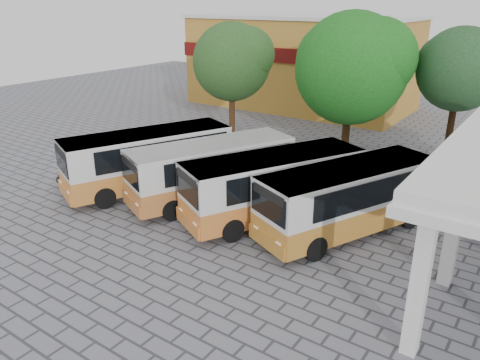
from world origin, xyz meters
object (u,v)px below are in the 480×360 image
Objects in this scene: bus_far_left at (148,157)px; parked_car at (99,170)px; bus_centre_right at (274,183)px; bus_far_right at (349,195)px; bus_centre_left at (212,168)px.

bus_far_left is 1.99× the size of parked_car.
bus_centre_right reaches higher than bus_far_right.
bus_centre_right is at bearing 24.38° from bus_centre_left.
bus_far_left is 1.04× the size of bus_far_right.
bus_centre_left is (3.70, 0.74, -0.08)m from bus_far_left.
bus_centre_right is at bearing -146.23° from bus_far_right.
bus_far_right is (10.74, 1.32, -0.06)m from bus_far_left.
bus_centre_right is (7.33, 0.73, -0.05)m from bus_far_left.
bus_centre_left is at bearing 24.18° from parked_car.
bus_centre_right is 1.94× the size of parked_car.
bus_far_right is at bearing 29.24° from bus_centre_left.
bus_centre_left is 0.98× the size of bus_centre_right.
bus_centre_right is 10.65m from parked_car.
bus_far_right reaches higher than bus_centre_left.
bus_centre_left is 7.06m from bus_far_right.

